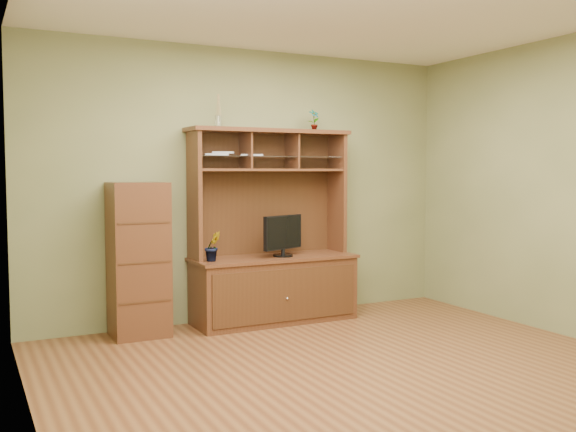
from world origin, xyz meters
TOP-DOWN VIEW (x-y plane):
  - room at (0.00, 0.00)m, footprint 4.54×4.04m
  - media_hutch at (0.14, 1.73)m, footprint 1.66×0.61m
  - monitor at (0.21, 1.65)m, footprint 0.49×0.23m
  - orchid_plant at (-0.52, 1.65)m, footprint 0.16×0.14m
  - top_plant at (0.64, 1.80)m, footprint 0.13×0.10m
  - reed_diffuser at (-0.39, 1.80)m, footprint 0.06×0.06m
  - magazines at (-0.28, 1.80)m, footprint 0.62×0.23m
  - side_cabinet at (-1.19, 1.76)m, footprint 0.50×0.45m

SIDE VIEW (x-z plane):
  - media_hutch at x=0.14m, z-range -0.43..1.47m
  - side_cabinet at x=-1.19m, z-range 0.00..1.39m
  - orchid_plant at x=-0.52m, z-range 0.65..0.93m
  - monitor at x=0.21m, z-range 0.66..1.06m
  - room at x=0.00m, z-range -0.02..2.72m
  - magazines at x=-0.28m, z-range 1.63..1.67m
  - top_plant at x=0.64m, z-range 1.90..2.12m
  - reed_diffuser at x=-0.39m, z-range 1.87..2.18m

